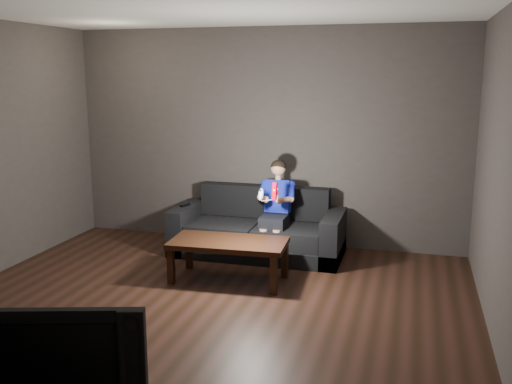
% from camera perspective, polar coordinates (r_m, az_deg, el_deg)
% --- Properties ---
extents(floor, '(5.00, 5.00, 0.00)m').
position_cam_1_polar(floor, '(5.21, -6.35, -12.50)').
color(floor, black).
rests_on(floor, ground).
extents(back_wall, '(5.00, 0.04, 2.70)m').
position_cam_1_polar(back_wall, '(7.17, 0.90, 5.48)').
color(back_wall, '#403A37').
rests_on(back_wall, ground).
extents(right_wall, '(0.04, 5.00, 2.70)m').
position_cam_1_polar(right_wall, '(4.51, 24.11, 0.71)').
color(right_wall, '#403A37').
rests_on(right_wall, ground).
extents(ceiling, '(5.00, 5.00, 0.02)m').
position_cam_1_polar(ceiling, '(4.79, -7.12, 18.45)').
color(ceiling, white).
rests_on(ceiling, back_wall).
extents(sofa, '(2.02, 0.87, 0.78)m').
position_cam_1_polar(sofa, '(6.87, 0.23, -4.14)').
color(sofa, black).
rests_on(sofa, floor).
extents(child, '(0.44, 0.53, 1.07)m').
position_cam_1_polar(child, '(6.66, 2.02, -0.93)').
color(child, black).
rests_on(child, sofa).
extents(wii_remote_red, '(0.05, 0.07, 0.20)m').
position_cam_1_polar(wii_remote_red, '(6.20, 1.86, 0.07)').
color(wii_remote_red, '#C30018').
rests_on(wii_remote_red, child).
extents(nunchuk_white, '(0.07, 0.10, 0.14)m').
position_cam_1_polar(nunchuk_white, '(6.25, 0.49, -0.23)').
color(nunchuk_white, white).
rests_on(nunchuk_white, child).
extents(wii_remote_black, '(0.08, 0.16, 0.03)m').
position_cam_1_polar(wii_remote_black, '(7.01, -7.11, -1.28)').
color(wii_remote_black, black).
rests_on(wii_remote_black, sofa).
extents(coffee_table, '(1.23, 0.67, 0.44)m').
position_cam_1_polar(coffee_table, '(5.96, -2.76, -5.40)').
color(coffee_table, black).
rests_on(coffee_table, floor).
extents(tv, '(1.10, 0.46, 0.64)m').
position_cam_1_polar(tv, '(3.04, -21.23, -15.65)').
color(tv, black).
rests_on(tv, media_console).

